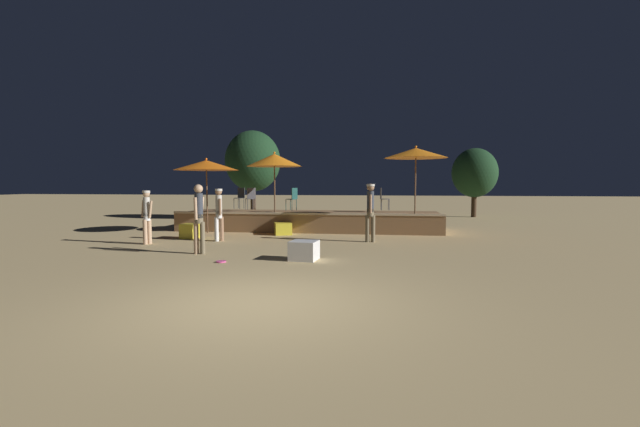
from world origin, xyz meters
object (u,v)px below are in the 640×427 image
(person_0, at_px, (370,208))
(frisbee_disc, at_px, (221,262))
(person_3, at_px, (199,215))
(person_2, at_px, (147,214))
(bistro_chair_1, at_px, (383,197))
(patio_umbrella_1, at_px, (416,153))
(person_1, at_px, (219,212))
(bistro_chair_2, at_px, (293,197))
(background_tree_0, at_px, (253,161))
(cube_seat_2, at_px, (190,231))
(patio_umbrella_0, at_px, (274,160))
(cube_seat_1, at_px, (304,250))
(background_tree_1, at_px, (475,173))
(cube_seat_0, at_px, (283,229))
(patio_umbrella_2, at_px, (206,165))
(bistro_chair_0, at_px, (251,197))
(bistro_chair_3, at_px, (240,196))

(person_0, distance_m, frisbee_disc, 5.37)
(person_3, bearing_deg, person_2, 149.61)
(bistro_chair_1, bearing_deg, patio_umbrella_1, -154.69)
(person_1, xyz_separation_m, bistro_chair_2, (1.65, 3.67, 0.37))
(background_tree_0, bearing_deg, cube_seat_2, -88.31)
(patio_umbrella_0, xyz_separation_m, person_2, (-3.09, -3.57, -1.81))
(cube_seat_1, xyz_separation_m, background_tree_1, (6.85, 14.45, 2.19))
(cube_seat_0, distance_m, person_0, 3.61)
(patio_umbrella_0, xyz_separation_m, cube_seat_2, (-2.43, -2.09, -2.47))
(patio_umbrella_2, height_order, person_3, patio_umbrella_2)
(patio_umbrella_2, height_order, bistro_chair_1, patio_umbrella_2)
(patio_umbrella_0, distance_m, background_tree_1, 12.67)
(patio_umbrella_2, bearing_deg, person_3, -69.27)
(patio_umbrella_1, xyz_separation_m, person_2, (-8.26, -3.47, -2.01))
(cube_seat_1, xyz_separation_m, bistro_chair_0, (-3.46, 6.73, 1.09))
(bistro_chair_1, distance_m, background_tree_0, 8.02)
(person_0, bearing_deg, cube_seat_2, 177.10)
(person_0, distance_m, background_tree_0, 10.34)
(person_1, height_order, frisbee_disc, person_1)
(cube_seat_2, height_order, background_tree_1, background_tree_1)
(background_tree_1, bearing_deg, cube_seat_0, -131.94)
(bistro_chair_0, distance_m, frisbee_disc, 7.60)
(patio_umbrella_0, xyz_separation_m, person_1, (-1.17, -2.62, -1.77))
(bistro_chair_0, xyz_separation_m, background_tree_1, (10.31, 7.72, 1.11))
(bistro_chair_0, relative_size, bistro_chair_1, 1.00)
(person_0, height_order, background_tree_0, background_tree_0)
(cube_seat_0, height_order, person_0, person_0)
(patio_umbrella_2, height_order, bistro_chair_3, patio_umbrella_2)
(bistro_chair_0, distance_m, bistro_chair_1, 5.37)
(cube_seat_2, relative_size, frisbee_disc, 2.39)
(patio_umbrella_0, xyz_separation_m, cube_seat_0, (0.46, -0.61, -2.50))
(cube_seat_1, distance_m, bistro_chair_1, 7.64)
(bistro_chair_0, xyz_separation_m, frisbee_disc, (1.57, -7.32, -1.30))
(cube_seat_1, bearing_deg, patio_umbrella_1, 61.05)
(cube_seat_1, relative_size, bistro_chair_0, 0.78)
(bistro_chair_3, bearing_deg, bistro_chair_0, -30.81)
(patio_umbrella_0, bearing_deg, background_tree_0, 114.42)
(bistro_chair_1, xyz_separation_m, bistro_chair_3, (-6.08, 0.25, 0.00))
(cube_seat_0, xyz_separation_m, cube_seat_2, (-2.89, -1.47, 0.03))
(person_0, bearing_deg, person_2, -170.46)
(patio_umbrella_0, distance_m, bistro_chair_3, 3.20)
(cube_seat_0, xyz_separation_m, person_0, (3.18, -1.49, 0.85))
(bistro_chair_0, height_order, frisbee_disc, bistro_chair_0)
(person_2, xyz_separation_m, frisbee_disc, (3.36, -2.57, -0.89))
(cube_seat_0, relative_size, frisbee_disc, 3.24)
(cube_seat_0, height_order, person_3, person_3)
(person_0, height_order, person_1, person_0)
(person_0, distance_m, bistro_chair_3, 7.03)
(frisbee_disc, bearing_deg, cube_seat_0, 88.02)
(person_2, relative_size, bistro_chair_0, 1.83)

